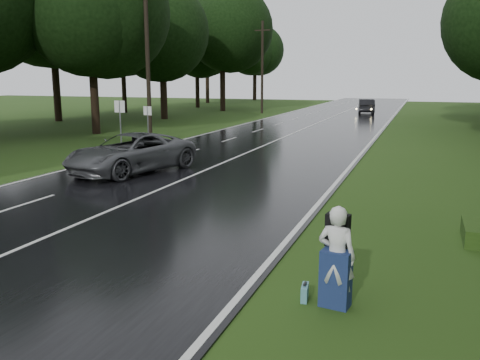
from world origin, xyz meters
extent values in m
plane|color=#264313|center=(0.00, 0.00, 0.00)|extent=(160.00, 160.00, 0.00)
cube|color=black|center=(0.00, 20.00, 0.02)|extent=(12.00, 140.00, 0.04)
cube|color=silver|center=(0.00, 20.00, 0.04)|extent=(0.12, 140.00, 0.01)
imported|color=#4D4F52|center=(-2.81, 7.92, 0.86)|extent=(4.22, 6.40, 1.64)
imported|color=black|center=(2.68, 47.78, 0.83)|extent=(2.34, 4.96, 1.57)
imported|color=silver|center=(7.52, -1.94, 0.93)|extent=(0.73, 0.53, 1.85)
cube|color=navy|center=(7.52, -1.94, 0.52)|extent=(0.56, 0.42, 1.04)
cube|color=black|center=(7.48, -1.67, 1.33)|extent=(0.45, 0.28, 0.59)
cube|color=teal|center=(6.95, -1.87, 0.14)|extent=(0.16, 0.41, 0.28)
camera|label=1|loc=(8.78, -10.39, 4.02)|focal=37.69mm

